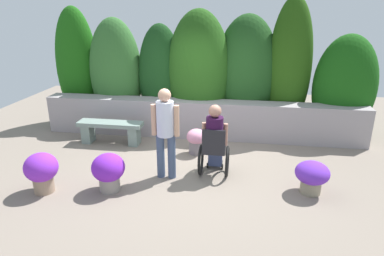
% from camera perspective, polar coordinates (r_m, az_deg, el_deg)
% --- Properties ---
extents(ground_plane, '(12.52, 12.52, 0.00)m').
position_cam_1_polar(ground_plane, '(6.55, -0.44, -6.66)').
color(ground_plane, gray).
extents(stone_retaining_wall, '(7.36, 0.48, 0.87)m').
position_cam_1_polar(stone_retaining_wall, '(7.92, 1.50, 1.52)').
color(stone_retaining_wall, gray).
rests_on(stone_retaining_wall, ground).
extents(hedge_backdrop, '(7.73, 1.26, 3.15)m').
position_cam_1_polar(hedge_backdrop, '(8.26, 2.32, 9.00)').
color(hedge_backdrop, '#1B5B13').
rests_on(hedge_backdrop, ground).
extents(stone_bench, '(1.44, 0.37, 0.50)m').
position_cam_1_polar(stone_bench, '(7.78, -13.45, -0.24)').
color(stone_bench, gray).
rests_on(stone_bench, ground).
extents(person_in_wheelchair, '(0.53, 0.66, 1.33)m').
position_cam_1_polar(person_in_wheelchair, '(6.08, 3.79, -2.41)').
color(person_in_wheelchair, black).
rests_on(person_in_wheelchair, ground).
extents(person_standing_companion, '(0.49, 0.30, 1.63)m').
position_cam_1_polar(person_standing_companion, '(5.86, -4.47, -0.03)').
color(person_standing_companion, '#415170').
rests_on(person_standing_companion, ground).
extents(flower_pot_purple_near, '(0.55, 0.55, 0.55)m').
position_cam_1_polar(flower_pot_purple_near, '(5.92, 19.44, -7.49)').
color(flower_pot_purple_near, gray).
rests_on(flower_pot_purple_near, ground).
extents(flower_pot_terracotta_by_wall, '(0.54, 0.54, 0.65)m').
position_cam_1_polar(flower_pot_terracotta_by_wall, '(5.80, -13.80, -6.91)').
color(flower_pot_terracotta_by_wall, gray).
rests_on(flower_pot_terracotta_by_wall, ground).
extents(flower_pot_red_accent, '(0.41, 0.41, 0.53)m').
position_cam_1_polar(flower_pot_red_accent, '(7.05, 0.74, -2.00)').
color(flower_pot_red_accent, slate).
rests_on(flower_pot_red_accent, ground).
extents(flower_pot_small_foreground, '(0.54, 0.54, 0.68)m').
position_cam_1_polar(flower_pot_small_foreground, '(6.10, -23.87, -6.51)').
color(flower_pot_small_foreground, gray).
rests_on(flower_pot_small_foreground, ground).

